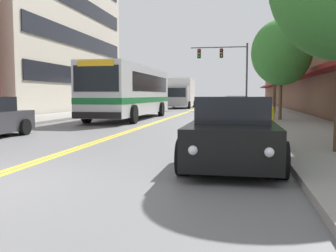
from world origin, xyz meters
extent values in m
plane|color=slate|center=(0.00, 37.00, 0.00)|extent=(240.00, 240.00, 0.00)
cube|color=gray|center=(-7.38, 37.00, 0.08)|extent=(3.76, 106.00, 0.15)
cube|color=gray|center=(7.38, 37.00, 0.08)|extent=(3.76, 106.00, 0.15)
cube|color=yellow|center=(-0.10, 37.00, 0.00)|extent=(0.14, 106.00, 0.01)
cube|color=yellow|center=(0.10, 37.00, 0.00)|extent=(0.14, 106.00, 0.01)
cube|color=black|center=(-9.47, 26.89, 3.19)|extent=(0.08, 19.41, 1.40)
cube|color=black|center=(-9.47, 26.89, 6.38)|extent=(0.08, 19.41, 1.40)
cube|color=black|center=(-9.47, 26.89, 9.57)|extent=(0.08, 19.41, 1.40)
cube|color=brown|center=(13.51, 37.00, 4.57)|extent=(8.00, 68.00, 9.14)
cube|color=maroon|center=(8.96, 37.00, 2.90)|extent=(1.10, 61.20, 0.24)
cube|color=black|center=(9.47, 37.00, 5.67)|extent=(0.08, 61.20, 1.40)
cube|color=silver|center=(-2.26, 17.56, 1.78)|extent=(2.54, 11.66, 2.87)
cube|color=#196B33|center=(-2.26, 17.56, 1.21)|extent=(2.56, 11.68, 0.32)
cube|color=black|center=(-2.26, 18.14, 2.24)|extent=(2.57, 9.10, 1.03)
cube|color=black|center=(-2.26, 11.71, 2.30)|extent=(2.28, 0.04, 1.26)
cube|color=yellow|center=(-2.26, 11.70, 3.02)|extent=(1.83, 0.06, 0.28)
cube|color=black|center=(-2.26, 11.69, 0.53)|extent=(2.49, 0.08, 0.32)
cylinder|color=black|center=(-3.55, 13.59, 0.50)|extent=(0.30, 1.00, 1.00)
cylinder|color=black|center=(-0.96, 13.59, 0.50)|extent=(0.30, 1.00, 1.00)
cylinder|color=black|center=(-3.55, 20.77, 0.50)|extent=(0.30, 1.00, 1.00)
cylinder|color=black|center=(-0.96, 20.77, 0.50)|extent=(0.30, 1.00, 1.00)
cylinder|color=black|center=(-3.45, 7.48, 0.31)|extent=(0.22, 0.62, 0.62)
cube|color=red|center=(-3.73, 8.26, 0.58)|extent=(0.18, 0.04, 0.10)
cube|color=#232328|center=(-4.43, 30.38, 0.55)|extent=(1.94, 4.52, 0.72)
cube|color=black|center=(-4.43, 30.57, 1.11)|extent=(1.67, 1.99, 0.41)
cylinder|color=black|center=(-5.42, 28.98, 0.34)|extent=(0.22, 0.68, 0.68)
cylinder|color=black|center=(-3.44, 28.98, 0.34)|extent=(0.22, 0.68, 0.68)
cylinder|color=black|center=(-5.42, 31.79, 0.34)|extent=(0.22, 0.68, 0.68)
cylinder|color=black|center=(-3.44, 31.79, 0.34)|extent=(0.22, 0.68, 0.68)
sphere|color=silver|center=(-5.11, 28.10, 0.58)|extent=(0.16, 0.16, 0.16)
sphere|color=silver|center=(-3.75, 28.10, 0.58)|extent=(0.16, 0.16, 0.16)
cube|color=red|center=(-5.13, 32.66, 0.58)|extent=(0.18, 0.04, 0.10)
cube|color=red|center=(-3.73, 32.66, 0.58)|extent=(0.18, 0.04, 0.10)
cube|color=black|center=(4.36, 2.86, 0.56)|extent=(1.74, 4.13, 0.75)
cube|color=black|center=(4.36, 3.02, 1.21)|extent=(1.50, 1.82, 0.53)
cylinder|color=black|center=(3.47, 1.58, 0.35)|extent=(0.22, 0.69, 0.69)
cylinder|color=black|center=(5.25, 1.58, 0.35)|extent=(0.22, 0.69, 0.69)
cylinder|color=black|center=(3.47, 4.14, 0.35)|extent=(0.22, 0.69, 0.69)
cylinder|color=black|center=(5.25, 4.14, 0.35)|extent=(0.22, 0.69, 0.69)
sphere|color=silver|center=(3.75, 0.77, 0.60)|extent=(0.16, 0.16, 0.16)
sphere|color=silver|center=(4.97, 0.77, 0.60)|extent=(0.16, 0.16, 0.16)
cube|color=red|center=(3.73, 4.93, 0.60)|extent=(0.18, 0.04, 0.10)
cube|color=red|center=(4.99, 4.93, 0.60)|extent=(0.18, 0.04, 0.10)
cube|color=#19234C|center=(4.30, 25.14, 0.54)|extent=(1.92, 4.67, 0.72)
cube|color=black|center=(4.30, 25.33, 1.17)|extent=(1.65, 2.05, 0.53)
cylinder|color=black|center=(3.32, 23.69, 0.33)|extent=(0.22, 0.65, 0.65)
cylinder|color=black|center=(5.28, 23.69, 0.33)|extent=(0.22, 0.65, 0.65)
cylinder|color=black|center=(3.32, 26.59, 0.33)|extent=(0.22, 0.65, 0.65)
cylinder|color=black|center=(5.28, 26.59, 0.33)|extent=(0.22, 0.65, 0.65)
sphere|color=silver|center=(3.63, 22.79, 0.58)|extent=(0.16, 0.16, 0.16)
sphere|color=silver|center=(4.97, 22.79, 0.58)|extent=(0.16, 0.16, 0.16)
cube|color=red|center=(3.61, 27.48, 0.58)|extent=(0.18, 0.04, 0.10)
cube|color=red|center=(4.99, 27.48, 0.58)|extent=(0.18, 0.04, 0.10)
cube|color=maroon|center=(2.14, 58.56, 0.50)|extent=(1.83, 4.62, 0.65)
cube|color=black|center=(2.14, 58.74, 1.05)|extent=(1.57, 2.03, 0.45)
cylinder|color=black|center=(1.21, 57.12, 0.32)|extent=(0.22, 0.63, 0.63)
cylinder|color=black|center=(3.08, 57.12, 0.32)|extent=(0.22, 0.63, 0.63)
cylinder|color=black|center=(1.21, 59.99, 0.32)|extent=(0.22, 0.63, 0.63)
cylinder|color=black|center=(3.08, 59.99, 0.32)|extent=(0.22, 0.63, 0.63)
sphere|color=silver|center=(1.50, 56.23, 0.53)|extent=(0.16, 0.16, 0.16)
sphere|color=silver|center=(2.78, 56.23, 0.53)|extent=(0.16, 0.16, 0.16)
cube|color=red|center=(1.49, 60.88, 0.53)|extent=(0.18, 0.04, 0.10)
cube|color=red|center=(2.80, 60.88, 0.53)|extent=(0.18, 0.04, 0.10)
cube|color=#B7B7BC|center=(-2.15, 35.25, 1.38)|extent=(2.47, 1.99, 2.25)
cube|color=black|center=(-2.15, 34.23, 1.78)|extent=(2.10, 0.04, 0.99)
cube|color=white|center=(-2.15, 38.58, 1.85)|extent=(2.52, 4.65, 3.19)
cylinder|color=black|center=(-3.42, 35.25, 0.42)|extent=(0.28, 0.84, 0.84)
cylinder|color=black|center=(-0.89, 35.25, 0.42)|extent=(0.28, 0.84, 0.84)
cylinder|color=black|center=(-3.42, 39.97, 0.42)|extent=(0.28, 0.84, 0.84)
cylinder|color=black|center=(-0.89, 39.97, 0.42)|extent=(0.28, 0.84, 0.84)
cylinder|color=#47474C|center=(5.20, 33.17, 3.33)|extent=(0.18, 0.18, 6.65)
cylinder|color=#47474C|center=(2.38, 33.17, 6.30)|extent=(5.63, 0.11, 0.11)
cube|color=black|center=(2.66, 33.17, 5.70)|extent=(0.34, 0.26, 0.92)
sphere|color=red|center=(2.66, 33.01, 5.98)|extent=(0.18, 0.18, 0.18)
sphere|color=yellow|center=(2.66, 33.01, 5.70)|extent=(0.18, 0.18, 0.18)
sphere|color=green|center=(2.66, 33.01, 5.42)|extent=(0.18, 0.18, 0.18)
cylinder|color=black|center=(2.66, 33.17, 6.23)|extent=(0.02, 0.02, 0.14)
cube|color=black|center=(0.41, 33.17, 5.70)|extent=(0.34, 0.26, 0.92)
sphere|color=red|center=(0.41, 33.01, 5.98)|extent=(0.18, 0.18, 0.18)
sphere|color=yellow|center=(0.41, 33.01, 5.70)|extent=(0.18, 0.18, 0.18)
sphere|color=green|center=(0.41, 33.01, 5.42)|extent=(0.18, 0.18, 0.18)
cylinder|color=black|center=(0.41, 33.17, 6.23)|extent=(0.02, 0.02, 0.14)
cylinder|color=brown|center=(6.72, 16.15, 1.29)|extent=(0.18, 0.18, 2.29)
ellipsoid|color=#387F33|center=(6.72, 16.15, 3.83)|extent=(3.27, 3.27, 3.60)
cylinder|color=brown|center=(7.12, 24.21, 1.60)|extent=(0.20, 0.20, 2.91)
ellipsoid|color=#42752D|center=(7.12, 24.21, 4.18)|extent=(2.63, 2.63, 2.90)
cylinder|color=yellow|center=(5.95, 12.19, 0.49)|extent=(0.24, 0.24, 0.67)
sphere|color=yellow|center=(5.95, 12.19, 0.89)|extent=(0.22, 0.22, 0.22)
cylinder|color=yellow|center=(5.79, 12.19, 0.56)|extent=(0.08, 0.11, 0.11)
camera|label=1|loc=(4.49, -5.30, 1.51)|focal=40.00mm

